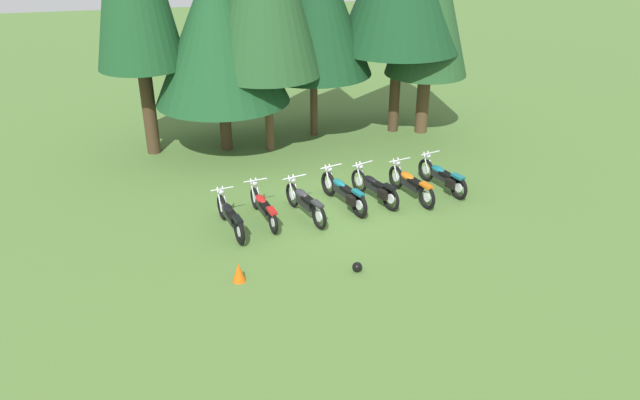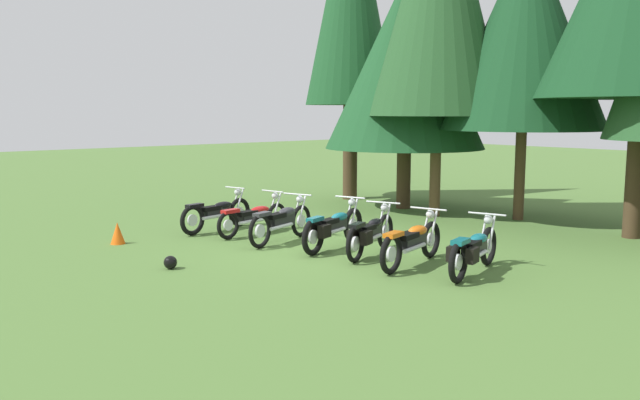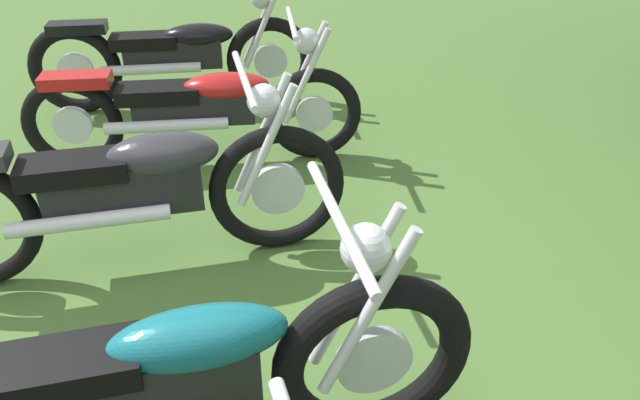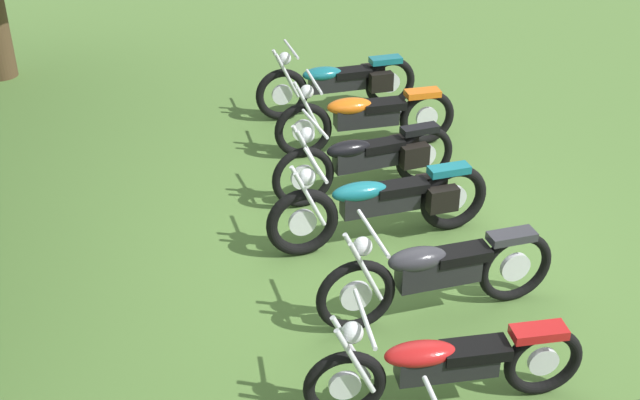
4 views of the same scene
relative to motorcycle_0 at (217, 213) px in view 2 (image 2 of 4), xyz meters
name	(u,v)px [view 2 (image 2 of 4)]	position (x,y,z in m)	size (l,w,h in m)	color
ground_plane	(326,248)	(3.30, 0.64, -0.45)	(80.00, 80.00, 0.00)	#4C7033
motorcycle_0	(217,213)	(0.00, 0.00, 0.00)	(0.74, 2.26, 1.01)	black
motorcycle_1	(254,216)	(0.97, 0.41, -0.02)	(0.73, 2.26, 0.98)	black
motorcycle_2	(282,221)	(2.15, 0.34, 0.03)	(0.93, 2.23, 1.02)	black
motorcycle_3	(333,227)	(3.41, 0.74, 0.02)	(1.01, 2.35, 1.03)	black
motorcycle_4	(370,233)	(4.41, 0.85, 0.01)	(1.03, 2.12, 1.02)	black
motorcycle_5	(413,241)	(5.53, 0.84, 0.02)	(0.88, 2.31, 1.02)	black
motorcycle_6	(474,249)	(6.70, 1.14, 0.01)	(0.97, 2.23, 1.02)	black
pine_tree_1	(406,62)	(0.47, 6.23, 3.88)	(4.69, 4.69, 6.87)	#42301E
pine_tree_3	(526,30)	(3.90, 7.01, 4.54)	(4.30, 4.30, 7.58)	#4C3823
traffic_cone	(118,233)	(-0.05, -2.53, -0.21)	(0.32, 0.32, 0.48)	#EA590F
dropped_helmet	(170,262)	(2.80, -2.77, -0.32)	(0.25, 0.25, 0.25)	black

